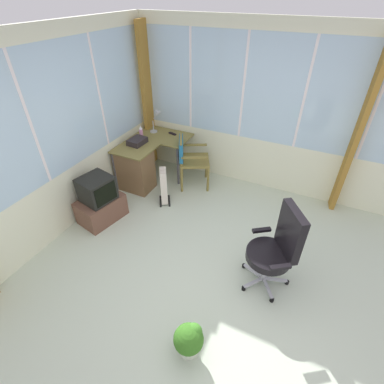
# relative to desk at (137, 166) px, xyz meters

# --- Properties ---
(ground) EXTENTS (5.62, 5.41, 0.06)m
(ground) POSITION_rel_desk_xyz_m (-1.37, -1.87, -0.43)
(ground) COLOR beige
(north_window_panel) EXTENTS (4.62, 0.07, 2.56)m
(north_window_panel) POSITION_rel_desk_xyz_m (-1.37, 0.37, 0.88)
(north_window_panel) COLOR #E7EAC7
(north_window_panel) RESTS_ON ground
(east_window_panel) EXTENTS (0.07, 4.41, 2.56)m
(east_window_panel) POSITION_rel_desk_xyz_m (0.97, -1.87, 0.89)
(east_window_panel) COLOR #E7EAC7
(east_window_panel) RESTS_ON ground
(curtain_corner) EXTENTS (0.30, 0.09, 2.46)m
(curtain_corner) POSITION_rel_desk_xyz_m (0.84, 0.24, 0.84)
(curtain_corner) COLOR olive
(curtain_corner) RESTS_ON ground
(curtain_east_far) EXTENTS (0.30, 0.11, 2.46)m
(curtain_east_far) POSITION_rel_desk_xyz_m (0.89, -3.08, 0.84)
(curtain_east_far) COLOR olive
(curtain_east_far) RESTS_ON ground
(desk) EXTENTS (1.21, 0.94, 0.73)m
(desk) POSITION_rel_desk_xyz_m (0.00, 0.00, 0.00)
(desk) COLOR olive
(desk) RESTS_ON ground
(desk_lamp) EXTENTS (0.24, 0.21, 0.40)m
(desk_lamp) POSITION_rel_desk_xyz_m (0.75, 0.01, 0.60)
(desk_lamp) COLOR #B2B7BC
(desk_lamp) RESTS_ON desk
(tv_remote) EXTENTS (0.08, 0.16, 0.02)m
(tv_remote) POSITION_rel_desk_xyz_m (0.73, -0.29, 0.35)
(tv_remote) COLOR black
(tv_remote) RESTS_ON desk
(spray_bottle) EXTENTS (0.06, 0.06, 0.22)m
(spray_bottle) POSITION_rel_desk_xyz_m (0.38, 0.12, 0.44)
(spray_bottle) COLOR pink
(spray_bottle) RESTS_ON desk
(paper_tray) EXTENTS (0.31, 0.25, 0.09)m
(paper_tray) POSITION_rel_desk_xyz_m (0.16, 0.06, 0.38)
(paper_tray) COLOR #2B2426
(paper_tray) RESTS_ON desk
(wooden_armchair) EXTENTS (0.64, 0.65, 0.88)m
(wooden_armchair) POSITION_rel_desk_xyz_m (0.42, -0.74, 0.18)
(wooden_armchair) COLOR olive
(wooden_armchair) RESTS_ON ground
(office_chair) EXTENTS (0.61, 0.60, 1.07)m
(office_chair) POSITION_rel_desk_xyz_m (-0.98, -2.52, 0.19)
(office_chair) COLOR #B7B7BF
(office_chair) RESTS_ON ground
(tv_on_stand) EXTENTS (0.72, 0.56, 0.72)m
(tv_on_stand) POSITION_rel_desk_xyz_m (-0.95, 0.01, -0.08)
(tv_on_stand) COLOR brown
(tv_on_stand) RESTS_ON ground
(space_heater) EXTENTS (0.33, 0.29, 0.60)m
(space_heater) POSITION_rel_desk_xyz_m (-0.18, -0.61, -0.09)
(space_heater) COLOR silver
(space_heater) RESTS_ON ground
(potted_plant) EXTENTS (0.29, 0.29, 0.37)m
(potted_plant) POSITION_rel_desk_xyz_m (-2.14, -2.01, -0.18)
(potted_plant) COLOR beige
(potted_plant) RESTS_ON ground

